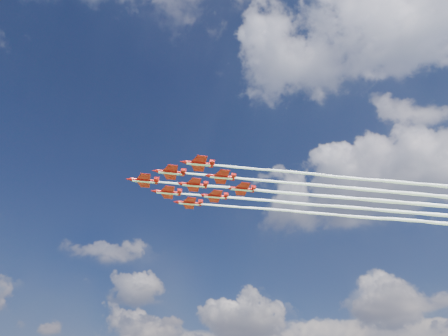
% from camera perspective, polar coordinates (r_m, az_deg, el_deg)
% --- Properties ---
extents(jet_lead, '(115.91, 107.80, 3.02)m').
position_cam_1_polar(jet_lead, '(178.45, 14.10, -3.66)').
color(jet_lead, '#A30B09').
extents(jet_row2_port, '(115.91, 107.80, 3.02)m').
position_cam_1_polar(jet_row2_port, '(176.26, 17.82, -2.69)').
color(jet_row2_port, '#A30B09').
extents(jet_row2_starb, '(115.91, 107.80, 3.02)m').
position_cam_1_polar(jet_row2_starb, '(188.39, 15.83, -4.94)').
color(jet_row2_starb, '#A30B09').
extents(jet_row3_port, '(115.91, 107.80, 3.02)m').
position_cam_1_polar(jet_row3_port, '(174.89, 21.61, -1.69)').
color(jet_row3_port, '#A30B09').
extents(jet_row3_centre, '(115.91, 107.80, 3.02)m').
position_cam_1_polar(jet_row3_centre, '(186.47, 19.36, -4.03)').
color(jet_row3_centre, '#A30B09').
extents(jet_row3_starb, '(115.91, 107.80, 3.02)m').
position_cam_1_polar(jet_row3_starb, '(198.57, 17.38, -6.08)').
color(jet_row3_starb, '#A30B09').
extents(jet_row4_port, '(115.91, 107.80, 3.02)m').
position_cam_1_polar(jet_row4_port, '(185.31, 22.95, -3.09)').
color(jet_row4_port, '#A30B09').
extents(jet_row4_starb, '(115.91, 107.80, 3.02)m').
position_cam_1_polar(jet_row4_starb, '(196.88, 20.75, -5.22)').
color(jet_row4_starb, '#A30B09').
extents(jet_tail, '(115.91, 107.80, 3.02)m').
position_cam_1_polar(jet_tail, '(195.92, 24.16, -4.33)').
color(jet_tail, '#A30B09').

